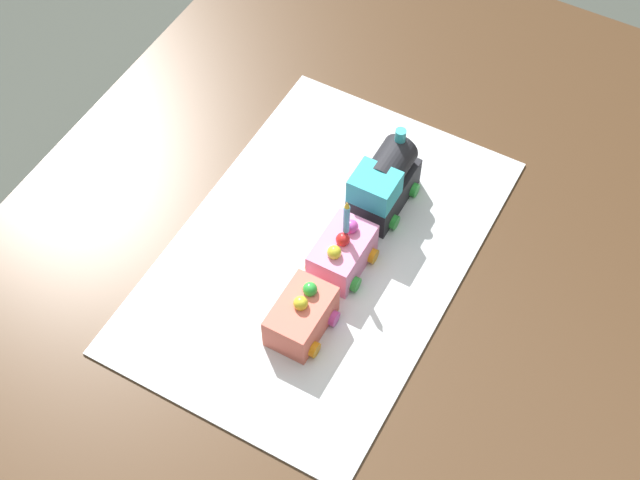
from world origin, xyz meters
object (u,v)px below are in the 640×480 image
object	(u,v)px
dining_table	(336,306)
cake_locomotive	(384,182)
cake_car_tanker_bubblegum	(342,253)
birthday_candle	(347,217)
cake_car_flatbed_coral	(301,316)

from	to	relation	value
dining_table	cake_locomotive	xyz separation A→B (m)	(-0.13, 0.01, 0.16)
dining_table	cake_car_tanker_bubblegum	size ratio (longest dim) A/B	14.00
cake_car_tanker_bubblegum	birthday_candle	xyz separation A→B (m)	(-0.01, -0.00, 0.07)
cake_car_flatbed_coral	birthday_candle	xyz separation A→B (m)	(-0.13, -0.00, 0.08)
cake_car_flatbed_coral	cake_locomotive	bearing A→B (deg)	-180.00
cake_locomotive	cake_car_tanker_bubblegum	distance (m)	0.13
cake_locomotive	cake_car_flatbed_coral	bearing A→B (deg)	0.00
cake_locomotive	cake_car_flatbed_coral	xyz separation A→B (m)	(0.25, 0.00, -0.02)
cake_locomotive	cake_car_tanker_bubblegum	world-z (taller)	cake_locomotive
cake_car_tanker_bubblegum	cake_car_flatbed_coral	distance (m)	0.12
birthday_candle	cake_car_tanker_bubblegum	bearing A→B (deg)	0.00
dining_table	cake_car_flatbed_coral	xyz separation A→B (m)	(0.11, 0.01, 0.14)
dining_table	cake_car_tanker_bubblegum	bearing A→B (deg)	137.11
cake_car_flatbed_coral	birthday_candle	distance (m)	0.15
cake_car_tanker_bubblegum	cake_locomotive	bearing A→B (deg)	-180.00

